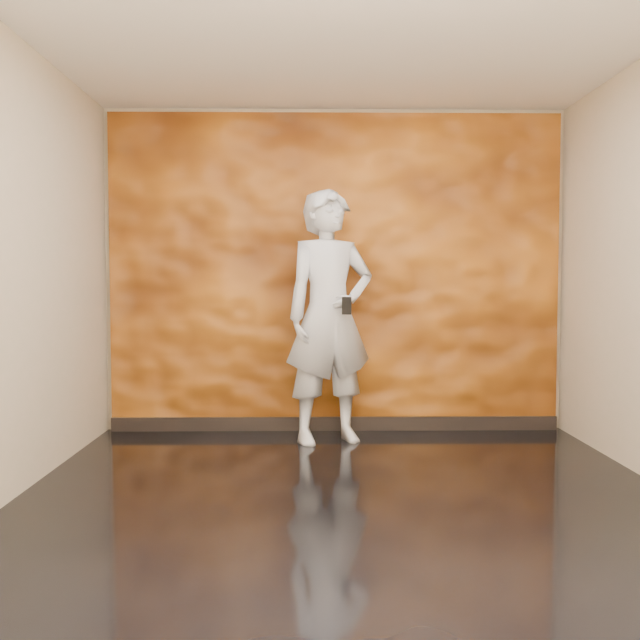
{
  "coord_description": "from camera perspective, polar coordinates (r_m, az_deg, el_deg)",
  "views": [
    {
      "loc": [
        -0.23,
        -4.26,
        1.29
      ],
      "look_at": [
        -0.14,
        1.1,
        1.01
      ],
      "focal_mm": 40.0,
      "sensor_mm": 36.0,
      "label": 1
    }
  ],
  "objects": [
    {
      "name": "room",
      "position": [
        4.27,
        2.2,
        4.41
      ],
      "size": [
        4.02,
        4.02,
        2.81
      ],
      "color": "black",
      "rests_on": "ground"
    },
    {
      "name": "feature_wall",
      "position": [
        6.22,
        1.21,
        3.79
      ],
      "size": [
        3.9,
        0.06,
        2.75
      ],
      "primitive_type": "cube",
      "color": "orange",
      "rests_on": "ground"
    },
    {
      "name": "baseboard",
      "position": [
        6.3,
        1.21,
        -8.29
      ],
      "size": [
        3.9,
        0.04,
        0.12
      ],
      "primitive_type": "cube",
      "color": "black",
      "rests_on": "ground"
    },
    {
      "name": "man",
      "position": [
        5.75,
        0.77,
        0.29
      ],
      "size": [
        0.87,
        0.72,
        2.05
      ],
      "primitive_type": "imported",
      "rotation": [
        0.0,
        0.0,
        0.37
      ],
      "color": "#92969F",
      "rests_on": "ground"
    },
    {
      "name": "phone",
      "position": [
        5.5,
        2.15,
        1.15
      ],
      "size": [
        0.07,
        0.04,
        0.14
      ],
      "primitive_type": "cube",
      "rotation": [
        0.0,
        0.0,
        -0.29
      ],
      "color": "black",
      "rests_on": "man"
    }
  ]
}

